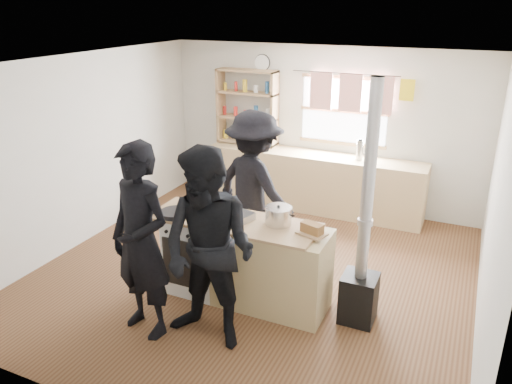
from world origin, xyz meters
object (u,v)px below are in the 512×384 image
thermos (360,150)px  roast_tray (237,215)px  person_far (254,187)px  flue_heater (361,265)px  bread_board (312,230)px  person_near_right (209,251)px  person_near_left (141,242)px  cooking_island (246,261)px  stockpot_stove (217,206)px  stockpot_counter (278,216)px  skillet_greens (175,213)px

thermos → roast_tray: thermos is taller
person_far → flue_heater: bearing=173.0°
bread_board → person_near_right: bearing=-131.8°
person_near_left → person_far: size_ratio=1.02×
cooking_island → roast_tray: size_ratio=5.19×
stockpot_stove → bread_board: bearing=-4.4°
bread_board → thermos: bearing=93.8°
flue_heater → person_near_right: size_ratio=1.28×
flue_heater → person_far: bearing=152.1°
stockpot_counter → person_near_right: (-0.32, -0.90, -0.05)m
person_far → person_near_right: bearing=121.9°
roast_tray → flue_heater: bearing=3.5°
skillet_greens → bread_board: bearing=6.1°
roast_tray → person_far: 0.93m
skillet_greens → person_near_left: person_near_left is taller
roast_tray → bread_board: size_ratio=1.16×
roast_tray → person_near_left: (-0.55, -0.94, 0.00)m
stockpot_stove → person_far: (0.07, 0.84, -0.06)m
cooking_island → stockpot_counter: bearing=17.2°
person_near_right → person_far: person_near_right is taller
skillet_greens → roast_tray: 0.68m
thermos → person_near_right: 3.60m
bread_board → person_near_left: (-1.40, -0.91, -0.01)m
person_near_left → bread_board: bearing=46.0°
person_near_right → flue_heater: bearing=41.1°
roast_tray → flue_heater: 1.39m
flue_heater → person_near_left: size_ratio=1.28×
roast_tray → stockpot_stove: bearing=167.7°
cooking_island → person_far: bearing=109.1°
stockpot_stove → cooking_island: bearing=-13.6°
cooking_island → person_near_right: person_near_right is taller
person_near_right → roast_tray: bearing=103.2°
flue_heater → stockpot_counter: bearing=-179.0°
skillet_greens → stockpot_stove: stockpot_stove is taller
thermos → skillet_greens: bearing=-114.3°
skillet_greens → person_near_right: size_ratio=0.23×
stockpot_counter → person_near_left: bearing=-134.9°
cooking_island → skillet_greens: (-0.77, -0.15, 0.49)m
thermos → skillet_greens: size_ratio=0.67×
cooking_island → stockpot_stove: bearing=166.4°
skillet_greens → person_far: 1.18m
stockpot_stove → person_near_left: person_near_left is taller
cooking_island → bread_board: 0.89m
flue_heater → person_near_right: flue_heater is taller
stockpot_stove → stockpot_counter: bearing=0.5°
roast_tray → stockpot_counter: bearing=8.4°
person_far → stockpot_stove: bearing=106.2°
skillet_greens → flue_heater: size_ratio=0.18×
thermos → stockpot_stove: 2.83m
thermos → flue_heater: flue_heater is taller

